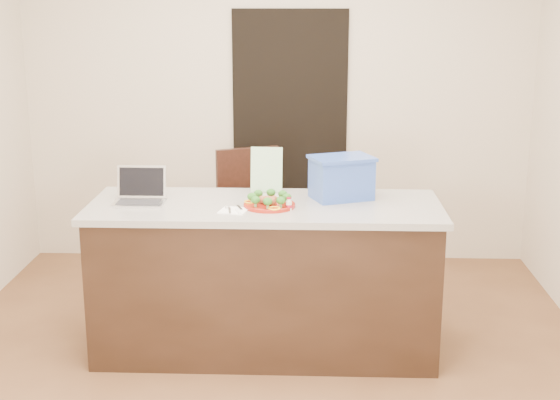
{
  "coord_description": "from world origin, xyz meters",
  "views": [
    {
      "loc": [
        0.26,
        -4.13,
        2.11
      ],
      "look_at": [
        0.09,
        0.2,
        0.96
      ],
      "focal_mm": 50.0,
      "sensor_mm": 36.0,
      "label": 1
    }
  ],
  "objects_px": {
    "plate": "(269,205)",
    "yogurt_bottle": "(289,205)",
    "island": "(265,278)",
    "laptop": "(140,193)",
    "napkin": "(234,211)",
    "chair": "(247,213)",
    "blue_box": "(341,177)"
  },
  "relations": [
    {
      "from": "chair",
      "to": "yogurt_bottle",
      "type": "bearing_deg",
      "value": -95.2
    },
    {
      "from": "laptop",
      "to": "chair",
      "type": "xyz_separation_m",
      "value": [
        0.55,
        0.93,
        -0.38
      ]
    },
    {
      "from": "island",
      "to": "napkin",
      "type": "distance_m",
      "value": 0.52
    },
    {
      "from": "plate",
      "to": "blue_box",
      "type": "relative_size",
      "value": 0.7
    },
    {
      "from": "plate",
      "to": "napkin",
      "type": "relative_size",
      "value": 2.02
    },
    {
      "from": "laptop",
      "to": "plate",
      "type": "bearing_deg",
      "value": -5.66
    },
    {
      "from": "yogurt_bottle",
      "to": "blue_box",
      "type": "relative_size",
      "value": 0.18
    },
    {
      "from": "plate",
      "to": "laptop",
      "type": "bearing_deg",
      "value": 173.92
    },
    {
      "from": "island",
      "to": "chair",
      "type": "bearing_deg",
      "value": 101.04
    },
    {
      "from": "yogurt_bottle",
      "to": "island",
      "type": "bearing_deg",
      "value": 137.05
    },
    {
      "from": "chair",
      "to": "laptop",
      "type": "bearing_deg",
      "value": -142.92
    },
    {
      "from": "plate",
      "to": "napkin",
      "type": "distance_m",
      "value": 0.22
    },
    {
      "from": "laptop",
      "to": "chair",
      "type": "bearing_deg",
      "value": 59.62
    },
    {
      "from": "yogurt_bottle",
      "to": "laptop",
      "type": "distance_m",
      "value": 0.89
    },
    {
      "from": "yogurt_bottle",
      "to": "chair",
      "type": "relative_size",
      "value": 0.07
    },
    {
      "from": "napkin",
      "to": "plate",
      "type": "bearing_deg",
      "value": 26.73
    },
    {
      "from": "plate",
      "to": "laptop",
      "type": "relative_size",
      "value": 1.02
    },
    {
      "from": "plate",
      "to": "chair",
      "type": "relative_size",
      "value": 0.29
    },
    {
      "from": "island",
      "to": "plate",
      "type": "bearing_deg",
      "value": -64.59
    },
    {
      "from": "plate",
      "to": "blue_box",
      "type": "height_order",
      "value": "blue_box"
    },
    {
      "from": "plate",
      "to": "chair",
      "type": "xyz_separation_m",
      "value": [
        -0.21,
        1.01,
        -0.34
      ]
    },
    {
      "from": "plate",
      "to": "yogurt_bottle",
      "type": "bearing_deg",
      "value": -31.89
    },
    {
      "from": "napkin",
      "to": "chair",
      "type": "distance_m",
      "value": 1.15
    },
    {
      "from": "yogurt_bottle",
      "to": "blue_box",
      "type": "xyz_separation_m",
      "value": [
        0.31,
        0.28,
        0.1
      ]
    },
    {
      "from": "yogurt_bottle",
      "to": "chair",
      "type": "distance_m",
      "value": 1.18
    },
    {
      "from": "napkin",
      "to": "yogurt_bottle",
      "type": "bearing_deg",
      "value": 5.24
    },
    {
      "from": "blue_box",
      "to": "plate",
      "type": "bearing_deg",
      "value": -175.52
    },
    {
      "from": "island",
      "to": "napkin",
      "type": "relative_size",
      "value": 13.94
    },
    {
      "from": "blue_box",
      "to": "laptop",
      "type": "bearing_deg",
      "value": 164.41
    },
    {
      "from": "blue_box",
      "to": "chair",
      "type": "distance_m",
      "value": 1.12
    },
    {
      "from": "napkin",
      "to": "yogurt_bottle",
      "type": "distance_m",
      "value": 0.31
    },
    {
      "from": "laptop",
      "to": "blue_box",
      "type": "relative_size",
      "value": 0.69
    }
  ]
}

